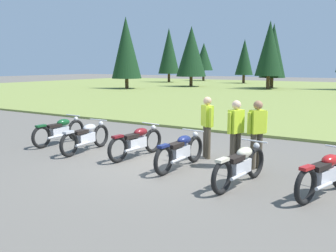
% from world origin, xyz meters
% --- Properties ---
extents(ground_plane, '(140.00, 140.00, 0.00)m').
position_xyz_m(ground_plane, '(0.00, 0.00, 0.00)').
color(ground_plane, '#605B54').
extents(grass_moorland, '(80.00, 44.00, 0.10)m').
position_xyz_m(grass_moorland, '(0.00, 26.81, 0.05)').
color(grass_moorland, olive).
rests_on(grass_moorland, ground).
extents(forest_treeline, '(41.47, 25.62, 9.08)m').
position_xyz_m(forest_treeline, '(-6.89, 31.17, 4.14)').
color(forest_treeline, '#47331E').
rests_on(forest_treeline, ground).
extents(motorcycle_british_green, '(0.62, 2.10, 0.88)m').
position_xyz_m(motorcycle_british_green, '(-3.92, 0.39, 0.44)').
color(motorcycle_british_green, black).
rests_on(motorcycle_british_green, ground).
extents(motorcycle_silver, '(0.62, 2.10, 0.88)m').
position_xyz_m(motorcycle_silver, '(-2.48, 0.08, 0.44)').
color(motorcycle_silver, black).
rests_on(motorcycle_silver, ground).
extents(motorcycle_maroon, '(0.62, 2.10, 0.88)m').
position_xyz_m(motorcycle_maroon, '(-0.83, 0.31, 0.44)').
color(motorcycle_maroon, black).
rests_on(motorcycle_maroon, ground).
extents(motorcycle_navy, '(0.62, 2.10, 0.88)m').
position_xyz_m(motorcycle_navy, '(0.72, -0.00, 0.44)').
color(motorcycle_navy, black).
rests_on(motorcycle_navy, ground).
extents(motorcycle_cream, '(0.62, 2.09, 0.88)m').
position_xyz_m(motorcycle_cream, '(2.42, -0.46, 0.44)').
color(motorcycle_cream, black).
rests_on(motorcycle_cream, ground).
extents(motorcycle_red, '(0.86, 2.03, 0.88)m').
position_xyz_m(motorcycle_red, '(4.03, -0.19, 0.44)').
color(motorcycle_red, black).
rests_on(motorcycle_red, ground).
extents(rider_in_hivis_vest, '(0.43, 0.40, 1.67)m').
position_xyz_m(rider_in_hivis_vest, '(0.84, 1.24, 0.95)').
color(rider_in_hivis_vest, '#4C4233').
rests_on(rider_in_hivis_vest, ground).
extents(rider_with_back_turned, '(0.39, 0.46, 1.67)m').
position_xyz_m(rider_with_back_turned, '(2.31, 0.93, 0.95)').
color(rider_with_back_turned, '#4C4233').
rests_on(rider_with_back_turned, ground).
extents(rider_near_row_end, '(0.34, 0.52, 1.67)m').
position_xyz_m(rider_near_row_end, '(1.85, 0.72, 0.95)').
color(rider_near_row_end, '#4C4233').
rests_on(rider_near_row_end, ground).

